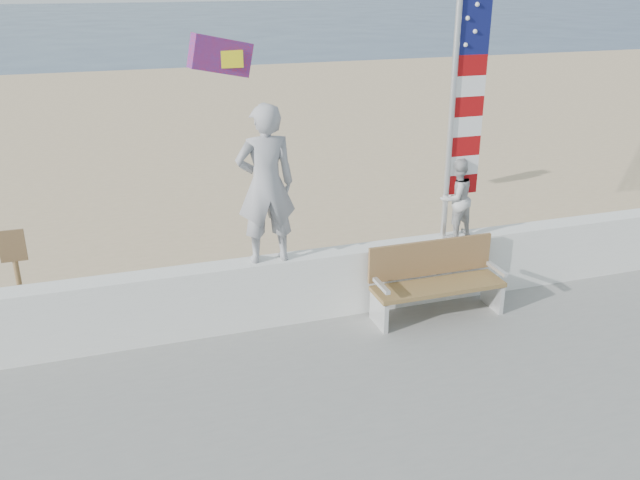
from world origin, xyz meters
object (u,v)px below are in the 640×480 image
Objects in this scene: bench at (435,279)px; flag at (461,100)px; child at (455,198)px; adult at (266,184)px.

flag is (0.44, 0.45, 2.30)m from bench.
bench is at bearing -134.41° from flag.
child is at bearing 0.60° from flag.
child is at bearing 43.97° from bench.
adult reaches higher than bench.
adult is 2.70m from child.
adult reaches higher than child.
adult is 1.81× the size of child.
child is at bearing -178.95° from adult.
flag is (2.64, -0.00, 0.90)m from adult.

